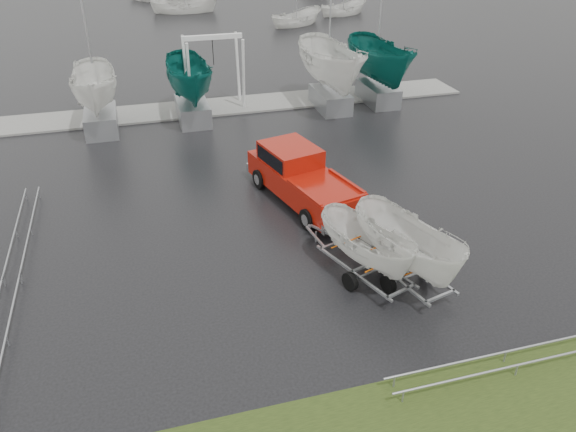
{
  "coord_description": "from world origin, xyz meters",
  "views": [
    {
      "loc": [
        -4.52,
        -18.24,
        10.81
      ],
      "look_at": [
        0.03,
        -2.23,
        1.2
      ],
      "focal_mm": 35.0,
      "sensor_mm": 36.0,
      "label": 1
    }
  ],
  "objects": [
    {
      "name": "boat_hoist",
      "position": [
        0.05,
        13.0,
        2.67
      ],
      "size": [
        3.3,
        2.18,
        4.12
      ],
      "color": "silver",
      "rests_on": "ground"
    },
    {
      "name": "trailer_hitched",
      "position": [
        3.02,
        -5.25,
        2.79
      ],
      "size": [
        2.13,
        3.78,
        5.14
      ],
      "rotation": [
        0.0,
        0.0,
        0.24
      ],
      "color": "#94969C",
      "rests_on": "ground"
    },
    {
      "name": "keelboat_2",
      "position": [
        6.3,
        11.0,
        4.34
      ],
      "size": [
        2.73,
        3.2,
        10.91
      ],
      "color": "#94969C",
      "rests_on": "ground"
    },
    {
      "name": "moored_boat_6",
      "position": [
        -1.76,
        52.64,
        0.01
      ],
      "size": [
        3.1,
        3.12,
        11.0
      ],
      "rotation": [
        0.0,
        0.0,
        3.65
      ],
      "color": "silver",
      "rests_on": "ground"
    },
    {
      "name": "mast_rack_0",
      "position": [
        -9.0,
        1.0,
        0.35
      ],
      "size": [
        0.56,
        6.5,
        0.06
      ],
      "rotation": [
        0.0,
        0.0,
        1.57
      ],
      "color": "#94969C",
      "rests_on": "ground"
    },
    {
      "name": "moored_boat_1",
      "position": [
        1.91,
        43.48,
        0.0
      ],
      "size": [
        2.9,
        2.84,
        11.5
      ],
      "rotation": [
        0.0,
        0.0,
        1.49
      ],
      "color": "silver",
      "rests_on": "ground"
    },
    {
      "name": "keelboat_3",
      "position": [
        9.37,
        11.3,
        4.1
      ],
      "size": [
        2.58,
        3.2,
        10.75
      ],
      "color": "#94969C",
      "rests_on": "ground"
    },
    {
      "name": "moored_boat_7",
      "position": [
        17.25,
        37.76,
        0.01
      ],
      "size": [
        2.79,
        2.76,
        10.86
      ],
      "rotation": [
        0.0,
        0.0,
        1.91
      ],
      "color": "silver",
      "rests_on": "ground"
    },
    {
      "name": "ground_plane",
      "position": [
        0.0,
        0.0,
        0.0
      ],
      "size": [
        120.0,
        120.0,
        0.0
      ],
      "primitive_type": "plane",
      "color": "black",
      "rests_on": "ground"
    },
    {
      "name": "keelboat_0",
      "position": [
        -6.29,
        11.0,
        3.55
      ],
      "size": [
        2.25,
        3.2,
        10.41
      ],
      "color": "#94969C",
      "rests_on": "ground"
    },
    {
      "name": "moored_boat_2",
      "position": [
        11.2,
        34.13,
        0.01
      ],
      "size": [
        3.0,
        2.97,
        10.94
      ],
      "rotation": [
        0.0,
        0.0,
        2.02
      ],
      "color": "silver",
      "rests_on": "ground"
    },
    {
      "name": "keelboat_1",
      "position": [
        -1.52,
        11.2,
        3.63
      ],
      "size": [
        2.3,
        3.2,
        7.21
      ],
      "color": "#94969C",
      "rests_on": "ground"
    },
    {
      "name": "trailer_parked",
      "position": [
        1.89,
        -4.74,
        2.46
      ],
      "size": [
        2.29,
        3.79,
        4.51
      ],
      "rotation": [
        0.0,
        0.0,
        0.33
      ],
      "color": "#94969C",
      "rests_on": "ground"
    },
    {
      "name": "pickup_truck",
      "position": [
        1.45,
        1.09,
        1.05
      ],
      "size": [
        3.44,
        6.36,
        2.01
      ],
      "rotation": [
        0.0,
        0.0,
        0.24
      ],
      "color": "#921207",
      "rests_on": "ground"
    },
    {
      "name": "dock",
      "position": [
        0.0,
        13.0,
        0.05
      ],
      "size": [
        30.0,
        3.0,
        0.12
      ],
      "primitive_type": "cube",
      "color": "gray",
      "rests_on": "ground"
    },
    {
      "name": "mast_rack_2",
      "position": [
        4.0,
        -9.5,
        0.35
      ],
      "size": [
        7.0,
        0.56,
        0.06
      ],
      "color": "#94969C",
      "rests_on": "ground"
    }
  ]
}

